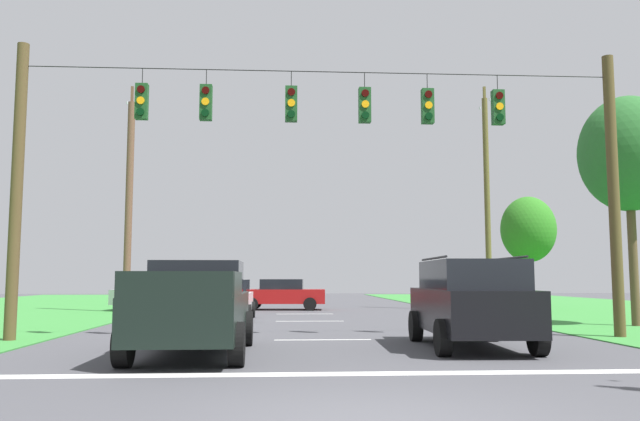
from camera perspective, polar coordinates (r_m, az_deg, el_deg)
name	(u,v)px	position (r m, az deg, el deg)	size (l,w,h in m)	color
stop_bar_stripe	(347,374)	(11.16, 2.34, -14.04)	(13.23, 0.45, 0.01)	white
lane_dash_0	(323,340)	(17.10, 0.25, -11.20)	(0.15, 2.50, 0.01)	white
lane_dash_1	(310,321)	(24.34, -0.89, -9.62)	(0.15, 2.50, 0.01)	white
lane_dash_2	(305,314)	(29.15, -1.34, -9.01)	(0.15, 2.50, 0.01)	white
overhead_signal_span	(323,169)	(17.35, 0.30, 3.65)	(16.12, 0.31, 7.71)	brown
pickup_truck	(195,308)	(14.02, -10.87, -8.32)	(2.29, 5.40, 1.95)	black
suv_black	(470,301)	(15.45, 12.96, -7.70)	(2.36, 4.87, 2.05)	black
distant_car_crossing_white	(227,299)	(25.26, -8.15, -7.65)	(2.06, 4.32, 1.52)	silver
distant_car_oncoming	(159,294)	(32.79, -13.88, -7.12)	(4.40, 2.21, 1.52)	silver
distant_car_far_parked	(282,294)	(32.96, -3.34, -7.27)	(4.41, 2.24, 1.52)	maroon
utility_pole_mid_right	(487,199)	(33.42, 14.37, 0.96)	(0.28, 1.69, 11.19)	brown
utility_pole_near_left	(129,203)	(31.85, -16.33, 0.66)	(0.34, 1.95, 10.67)	brown
tree_roadside_right	(528,230)	(35.13, 17.71, -1.62)	(2.78, 2.78, 5.75)	brown
tree_roadside_far_right	(628,154)	(24.26, 25.28, 4.45)	(3.22, 3.22, 7.68)	brown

